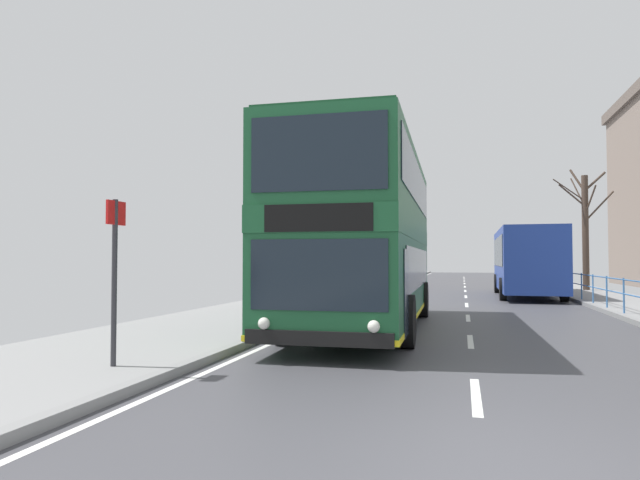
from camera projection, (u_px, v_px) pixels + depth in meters
ground at (395, 460)px, 4.66m from camera, size 15.80×140.00×0.20m
double_decker_bus_main at (365, 237)px, 13.88m from camera, size 2.91×10.27×4.37m
background_bus_far_lane at (526, 260)px, 25.76m from camera, size 2.76×9.44×3.08m
pedestrian_railing_far_kerb at (634, 291)px, 15.35m from camera, size 0.05×21.89×1.04m
bus_stop_sign_near at (115, 262)px, 8.28m from camera, size 0.08×0.44×2.48m
bare_tree_far_01 at (585, 227)px, 28.90m from camera, size 3.05×1.80×6.43m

